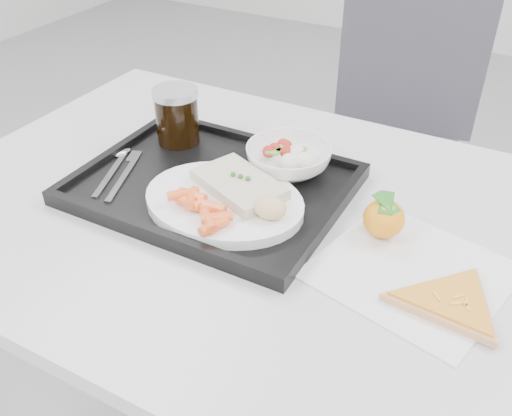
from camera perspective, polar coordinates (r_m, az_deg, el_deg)
name	(u,v)px	position (r m, az deg, el deg)	size (l,w,h in m)	color
table	(269,245)	(0.98, 1.35, -3.72)	(1.20, 0.80, 0.75)	#B9B9BB
chair	(392,124)	(1.74, 13.49, 8.18)	(0.49, 0.49, 0.93)	#3E3E46
tray	(213,186)	(1.00, -4.34, 2.21)	(0.45, 0.35, 0.03)	black
dinner_plate	(224,202)	(0.93, -3.21, 0.62)	(0.27, 0.27, 0.02)	white
fish_fillet	(239,184)	(0.94, -1.70, 2.38)	(0.18, 0.14, 0.03)	beige
bread_roll	(270,208)	(0.87, 1.42, 0.02)	(0.06, 0.05, 0.03)	beige
salad_bowl	(289,159)	(1.02, 3.28, 4.96)	(0.15, 0.15, 0.05)	white
cola_glass	(177,115)	(1.11, -7.92, 9.22)	(0.09, 0.09, 0.11)	black
cutlery	(120,166)	(1.06, -13.42, 4.09)	(0.11, 0.17, 0.01)	silver
napkin	(411,272)	(0.86, 15.27, -6.19)	(0.30, 0.29, 0.00)	silver
tangerine	(384,218)	(0.89, 12.66, -1.02)	(0.08, 0.08, 0.07)	orange
pizza_slice	(450,302)	(0.81, 18.85, -8.89)	(0.24, 0.24, 0.02)	tan
carrot_pile	(201,207)	(0.88, -5.54, 0.07)	(0.12, 0.09, 0.02)	#F95E26
salad_contents	(290,154)	(1.01, 3.38, 5.41)	(0.10, 0.07, 0.03)	#A32418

